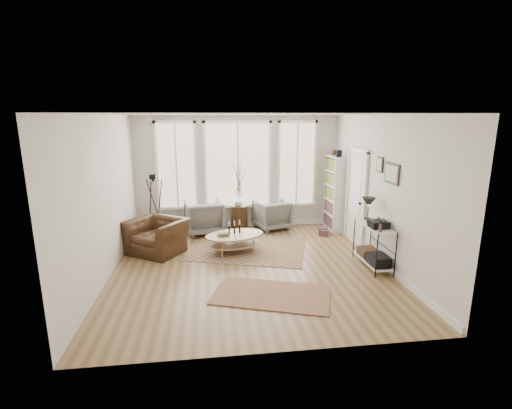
{
  "coord_description": "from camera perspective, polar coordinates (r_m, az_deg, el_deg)",
  "views": [
    {
      "loc": [
        -0.74,
        -6.75,
        2.86
      ],
      "look_at": [
        0.2,
        0.6,
        1.1
      ],
      "focal_mm": 26.0,
      "sensor_mm": 36.0,
      "label": 1
    }
  ],
  "objects": [
    {
      "name": "armchair_right",
      "position": [
        9.66,
        2.44,
        -1.56
      ],
      "size": [
        1.02,
        1.03,
        0.75
      ],
      "primitive_type": "imported",
      "rotation": [
        0.0,
        0.0,
        3.46
      ],
      "color": "slate",
      "rests_on": "ground"
    },
    {
      "name": "armchair_left",
      "position": [
        9.35,
        -8.03,
        -1.94
      ],
      "size": [
        1.02,
        1.04,
        0.83
      ],
      "primitive_type": "imported",
      "rotation": [
        0.0,
        0.0,
        3.31
      ],
      "color": "slate",
      "rests_on": "ground"
    },
    {
      "name": "side_table",
      "position": [
        9.44,
        -2.61,
        1.16
      ],
      "size": [
        0.43,
        0.43,
        1.8
      ],
      "color": "#392212",
      "rests_on": "ground"
    },
    {
      "name": "tripod_camera",
      "position": [
        9.2,
        -15.29,
        -0.64
      ],
      "size": [
        0.54,
        0.54,
        1.54
      ],
      "color": "black",
      "rests_on": "ground"
    },
    {
      "name": "rug_main",
      "position": [
        8.27,
        -1.29,
        -6.82
      ],
      "size": [
        2.92,
        2.51,
        0.01
      ],
      "primitive_type": "cube",
      "rotation": [
        0.0,
        0.0,
        -0.29
      ],
      "color": "brown",
      "rests_on": "ground"
    },
    {
      "name": "door",
      "position": [
        8.74,
        15.14,
        1.43
      ],
      "size": [
        0.09,
        1.06,
        2.22
      ],
      "color": "silver",
      "rests_on": "ground"
    },
    {
      "name": "coffee_table",
      "position": [
        8.01,
        -3.35,
        -5.19
      ],
      "size": [
        1.45,
        1.13,
        0.59
      ],
      "color": "tan",
      "rests_on": "ground"
    },
    {
      "name": "low_shelf",
      "position": [
        7.54,
        17.64,
        -5.44
      ],
      "size": [
        0.38,
        1.08,
        1.3
      ],
      "color": "white",
      "rests_on": "ground"
    },
    {
      "name": "book_stack_far",
      "position": [
        9.32,
        10.52,
        -4.25
      ],
      "size": [
        0.25,
        0.28,
        0.15
      ],
      "primitive_type": "cube",
      "rotation": [
        0.0,
        0.0,
        -0.32
      ],
      "color": "brown",
      "rests_on": "ground"
    },
    {
      "name": "book_stack_near",
      "position": [
        9.42,
        10.31,
        -3.97
      ],
      "size": [
        0.3,
        0.33,
        0.18
      ],
      "primitive_type": "cube",
      "rotation": [
        0.0,
        0.0,
        -0.34
      ],
      "color": "brown",
      "rests_on": "ground"
    },
    {
      "name": "accent_chair",
      "position": [
        8.25,
        -14.95,
        -4.72
      ],
      "size": [
        1.47,
        1.43,
        0.72
      ],
      "primitive_type": "imported",
      "rotation": [
        0.0,
        0.0,
        -0.59
      ],
      "color": "#392212",
      "rests_on": "ground"
    },
    {
      "name": "wall_art",
      "position": [
        7.35,
        19.71,
        4.89
      ],
      "size": [
        0.04,
        0.88,
        0.44
      ],
      "color": "black",
      "rests_on": "ground"
    },
    {
      "name": "vase",
      "position": [
        9.46,
        -2.78,
        0.55
      ],
      "size": [
        0.24,
        0.24,
        0.24
      ],
      "primitive_type": "imported",
      "rotation": [
        0.0,
        0.0,
        0.06
      ],
      "color": "silver",
      "rests_on": "side_table"
    },
    {
      "name": "rug_runner",
      "position": [
        6.27,
        2.38,
        -13.64
      ],
      "size": [
        2.13,
        1.61,
        0.01
      ],
      "primitive_type": "cube",
      "rotation": [
        0.0,
        0.0,
        -0.33
      ],
      "color": "maroon",
      "rests_on": "ground"
    },
    {
      "name": "room",
      "position": [
        6.97,
        -0.87,
        1.48
      ],
      "size": [
        5.5,
        5.54,
        2.9
      ],
      "color": "olive",
      "rests_on": "ground"
    },
    {
      "name": "bookcase",
      "position": [
        9.71,
        11.97,
        1.76
      ],
      "size": [
        0.31,
        0.85,
        2.06
      ],
      "color": "white",
      "rests_on": "ground"
    },
    {
      "name": "bay_window",
      "position": [
        9.57,
        -2.81,
        5.84
      ],
      "size": [
        4.14,
        0.12,
        2.24
      ],
      "color": "#D9B887",
      "rests_on": "ground"
    }
  ]
}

